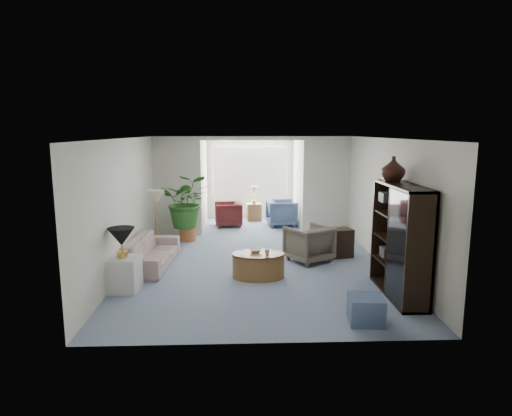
{
  "coord_description": "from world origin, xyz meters",
  "views": [
    {
      "loc": [
        -0.34,
        -8.19,
        2.64
      ],
      "look_at": [
        0.0,
        0.6,
        1.1
      ],
      "focal_mm": 31.1,
      "sensor_mm": 36.0,
      "label": 1
    }
  ],
  "objects_px": {
    "wingback_chair": "(309,243)",
    "ottoman": "(366,309)",
    "coffee_cup": "(267,252)",
    "sunroom_chair_maroon": "(228,214)",
    "side_table_dark": "(339,243)",
    "sunroom_table": "(254,212)",
    "entertainment_cabinet": "(400,241)",
    "plant_pot": "(188,234)",
    "framed_picture": "(389,182)",
    "end_table": "(123,274)",
    "coffee_bowl": "(256,250)",
    "floor_lamp": "(156,197)",
    "sofa": "(151,252)",
    "cabinet_urn": "(393,169)",
    "sunroom_chair_blue": "(282,213)",
    "table_lamp": "(121,237)",
    "coffee_table": "(258,265)"
  },
  "relations": [
    {
      "from": "wingback_chair",
      "to": "side_table_dark",
      "type": "distance_m",
      "value": 0.76
    },
    {
      "from": "table_lamp",
      "to": "plant_pot",
      "type": "bearing_deg",
      "value": 78.6
    },
    {
      "from": "sunroom_table",
      "to": "side_table_dark",
      "type": "bearing_deg",
      "value": -66.67
    },
    {
      "from": "end_table",
      "to": "coffee_bowl",
      "type": "bearing_deg",
      "value": 16.98
    },
    {
      "from": "coffee_cup",
      "to": "sunroom_chair_blue",
      "type": "xyz_separation_m",
      "value": [
        0.7,
        4.52,
        -0.13
      ]
    },
    {
      "from": "coffee_cup",
      "to": "floor_lamp",
      "type": "bearing_deg",
      "value": 142.07
    },
    {
      "from": "floor_lamp",
      "to": "side_table_dark",
      "type": "distance_m",
      "value": 4.01
    },
    {
      "from": "sofa",
      "to": "sunroom_chair_blue",
      "type": "xyz_separation_m",
      "value": [
        2.93,
        3.65,
        0.08
      ]
    },
    {
      "from": "end_table",
      "to": "entertainment_cabinet",
      "type": "relative_size",
      "value": 0.32
    },
    {
      "from": "sofa",
      "to": "ottoman",
      "type": "distance_m",
      "value": 4.45
    },
    {
      "from": "coffee_cup",
      "to": "sunroom_chair_maroon",
      "type": "bearing_deg",
      "value": 100.05
    },
    {
      "from": "end_table",
      "to": "coffee_table",
      "type": "xyz_separation_m",
      "value": [
        2.28,
        0.58,
        -0.06
      ]
    },
    {
      "from": "cabinet_urn",
      "to": "sofa",
      "type": "bearing_deg",
      "value": 164.03
    },
    {
      "from": "coffee_bowl",
      "to": "table_lamp",
      "type": "bearing_deg",
      "value": -163.02
    },
    {
      "from": "cabinet_urn",
      "to": "coffee_bowl",
      "type": "bearing_deg",
      "value": 166.03
    },
    {
      "from": "wingback_chair",
      "to": "ottoman",
      "type": "distance_m",
      "value": 3.0
    },
    {
      "from": "cabinet_urn",
      "to": "sunroom_chair_blue",
      "type": "bearing_deg",
      "value": 105.74
    },
    {
      "from": "entertainment_cabinet",
      "to": "sunroom_chair_maroon",
      "type": "relative_size",
      "value": 2.44
    },
    {
      "from": "sofa",
      "to": "end_table",
      "type": "bearing_deg",
      "value": 175.31
    },
    {
      "from": "side_table_dark",
      "to": "sunroom_chair_maroon",
      "type": "distance_m",
      "value": 3.96
    },
    {
      "from": "coffee_cup",
      "to": "ottoman",
      "type": "bearing_deg",
      "value": -56.27
    },
    {
      "from": "sunroom_chair_blue",
      "to": "plant_pot",
      "type": "bearing_deg",
      "value": 117.83
    },
    {
      "from": "floor_lamp",
      "to": "cabinet_urn",
      "type": "bearing_deg",
      "value": -26.11
    },
    {
      "from": "sunroom_chair_blue",
      "to": "coffee_cup",
      "type": "bearing_deg",
      "value": 165.71
    },
    {
      "from": "framed_picture",
      "to": "entertainment_cabinet",
      "type": "relative_size",
      "value": 0.28
    },
    {
      "from": "sofa",
      "to": "table_lamp",
      "type": "height_order",
      "value": "table_lamp"
    },
    {
      "from": "floor_lamp",
      "to": "ottoman",
      "type": "relative_size",
      "value": 0.77
    },
    {
      "from": "coffee_bowl",
      "to": "ottoman",
      "type": "xyz_separation_m",
      "value": [
        1.46,
        -2.09,
        -0.29
      ]
    },
    {
      "from": "plant_pot",
      "to": "cabinet_urn",
      "type": "bearing_deg",
      "value": -40.57
    },
    {
      "from": "table_lamp",
      "to": "framed_picture",
      "type": "bearing_deg",
      "value": 11.08
    },
    {
      "from": "end_table",
      "to": "coffee_bowl",
      "type": "height_order",
      "value": "end_table"
    },
    {
      "from": "end_table",
      "to": "entertainment_cabinet",
      "type": "xyz_separation_m",
      "value": [
        4.51,
        -0.38,
        0.62
      ]
    },
    {
      "from": "entertainment_cabinet",
      "to": "cabinet_urn",
      "type": "xyz_separation_m",
      "value": [
        0.0,
        0.5,
        1.11
      ]
    },
    {
      "from": "wingback_chair",
      "to": "entertainment_cabinet",
      "type": "bearing_deg",
      "value": 89.6
    },
    {
      "from": "framed_picture",
      "to": "coffee_cup",
      "type": "bearing_deg",
      "value": -169.05
    },
    {
      "from": "end_table",
      "to": "coffee_cup",
      "type": "xyz_separation_m",
      "value": [
        2.43,
        0.48,
        0.21
      ]
    },
    {
      "from": "framed_picture",
      "to": "sunroom_chair_maroon",
      "type": "bearing_deg",
      "value": 127.33
    },
    {
      "from": "coffee_cup",
      "to": "sunroom_chair_maroon",
      "type": "distance_m",
      "value": 4.59
    },
    {
      "from": "end_table",
      "to": "sunroom_chair_blue",
      "type": "bearing_deg",
      "value": 57.94
    },
    {
      "from": "entertainment_cabinet",
      "to": "plant_pot",
      "type": "height_order",
      "value": "entertainment_cabinet"
    },
    {
      "from": "ottoman",
      "to": "sunroom_table",
      "type": "distance_m",
      "value": 7.27
    },
    {
      "from": "sunroom_chair_maroon",
      "to": "cabinet_urn",
      "type": "bearing_deg",
      "value": 24.99
    },
    {
      "from": "floor_lamp",
      "to": "wingback_chair",
      "type": "relative_size",
      "value": 0.45
    },
    {
      "from": "sunroom_table",
      "to": "end_table",
      "type": "bearing_deg",
      "value": -112.51
    },
    {
      "from": "framed_picture",
      "to": "coffee_cup",
      "type": "height_order",
      "value": "framed_picture"
    },
    {
      "from": "side_table_dark",
      "to": "sunroom_table",
      "type": "relative_size",
      "value": 1.18
    },
    {
      "from": "floor_lamp",
      "to": "sunroom_chair_blue",
      "type": "xyz_separation_m",
      "value": [
        2.95,
        2.76,
        -0.89
      ]
    },
    {
      "from": "end_table",
      "to": "cabinet_urn",
      "type": "bearing_deg",
      "value": 1.48
    },
    {
      "from": "framed_picture",
      "to": "cabinet_urn",
      "type": "height_order",
      "value": "cabinet_urn"
    },
    {
      "from": "sunroom_chair_blue",
      "to": "sunroom_table",
      "type": "distance_m",
      "value": 1.07
    }
  ]
}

